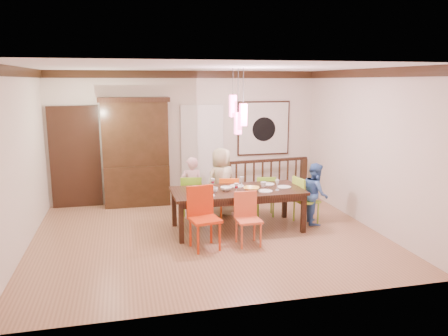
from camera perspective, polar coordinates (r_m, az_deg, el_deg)
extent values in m
plane|color=#906346|center=(7.79, -2.03, -8.81)|extent=(6.00, 6.00, 0.00)
plane|color=white|center=(7.32, -2.19, 13.03)|extent=(6.00, 6.00, 0.00)
plane|color=beige|center=(9.86, -4.91, 4.10)|extent=(6.00, 0.00, 6.00)
plane|color=beige|center=(7.46, -25.35, 0.73)|extent=(0.00, 5.00, 5.00)
plane|color=beige|center=(8.51, 18.15, 2.44)|extent=(0.00, 5.00, 5.00)
cube|color=black|center=(9.82, -18.82, 1.14)|extent=(1.04, 0.07, 2.24)
cube|color=silver|center=(9.94, -2.84, 1.85)|extent=(0.97, 0.05, 2.22)
cube|color=black|center=(10.23, 5.17, 5.20)|extent=(1.25, 0.04, 1.25)
cube|color=silver|center=(10.20, 5.22, 5.18)|extent=(1.18, 0.02, 1.18)
cylinder|color=black|center=(10.19, 5.24, 5.06)|extent=(0.56, 0.01, 0.56)
cube|color=#EC4688|center=(7.70, 1.16, 8.11)|extent=(0.11, 0.11, 0.38)
cylinder|color=black|center=(7.69, 1.18, 11.23)|extent=(0.01, 0.01, 0.46)
cube|color=#EC4688|center=(7.66, 2.51, 6.96)|extent=(0.11, 0.11, 0.38)
cylinder|color=black|center=(7.63, 2.55, 10.66)|extent=(0.01, 0.01, 0.61)
cube|color=#EC4688|center=(7.69, 1.83, 5.86)|extent=(0.11, 0.11, 0.38)
cylinder|color=black|center=(7.66, 1.85, 10.11)|extent=(0.01, 0.01, 0.76)
cube|color=black|center=(7.91, 1.77, -3.01)|extent=(2.37, 1.10, 0.05)
cube|color=black|center=(8.24, -6.51, -5.19)|extent=(0.08, 0.08, 0.70)
cube|color=black|center=(8.75, 7.97, -4.24)|extent=(0.08, 0.08, 0.70)
cube|color=black|center=(7.38, -5.67, -7.16)|extent=(0.08, 0.08, 0.70)
cube|color=black|center=(7.94, 10.34, -5.93)|extent=(0.08, 0.08, 0.70)
cube|color=black|center=(8.37, 0.93, -2.73)|extent=(2.16, 0.06, 0.10)
cube|color=black|center=(7.48, 2.71, -4.44)|extent=(2.16, 0.06, 0.10)
cube|color=#79BC21|center=(8.55, -4.24, -4.00)|extent=(0.47, 0.47, 0.04)
cube|color=#79BC21|center=(8.49, -4.26, -2.44)|extent=(0.40, 0.11, 0.44)
cylinder|color=#79BC21|center=(8.43, -5.14, -5.78)|extent=(0.03, 0.03, 0.42)
cylinder|color=#79BC21|center=(8.48, -2.96, -5.65)|extent=(0.03, 0.03, 0.42)
cylinder|color=#79BC21|center=(8.74, -5.44, -5.17)|extent=(0.03, 0.03, 0.42)
cylinder|color=#79BC21|center=(8.78, -3.34, -5.04)|extent=(0.03, 0.03, 0.42)
cube|color=#F55C14|center=(8.65, 0.64, -3.93)|extent=(0.45, 0.45, 0.04)
cube|color=#F55C14|center=(8.59, 0.64, -2.48)|extent=(0.38, 0.12, 0.42)
cylinder|color=#F55C14|center=(8.53, -0.13, -5.61)|extent=(0.03, 0.03, 0.40)
cylinder|color=#F55C14|center=(8.60, 1.88, -5.47)|extent=(0.03, 0.03, 0.40)
cylinder|color=#F55C14|center=(8.81, -0.58, -5.04)|extent=(0.03, 0.03, 0.40)
cylinder|color=#F55C14|center=(8.88, 1.36, -4.91)|extent=(0.03, 0.03, 0.40)
cube|color=#79B628|center=(8.85, 5.38, -3.67)|extent=(0.44, 0.44, 0.04)
cube|color=#79B628|center=(8.80, 5.41, -2.27)|extent=(0.37, 0.11, 0.41)
cylinder|color=#79B628|center=(8.73, 4.73, -5.27)|extent=(0.03, 0.03, 0.39)
cylinder|color=#79B628|center=(8.82, 6.60, -5.13)|extent=(0.03, 0.03, 0.39)
cylinder|color=#79B628|center=(9.00, 4.14, -4.74)|extent=(0.03, 0.03, 0.39)
cylinder|color=#79B628|center=(9.09, 5.96, -4.61)|extent=(0.03, 0.03, 0.39)
cube|color=red|center=(7.07, -2.53, -6.76)|extent=(0.53, 0.53, 0.04)
cube|color=red|center=(6.99, -2.55, -4.65)|extent=(0.46, 0.12, 0.50)
cylinder|color=red|center=(6.95, -3.74, -9.28)|extent=(0.04, 0.04, 0.48)
cylinder|color=red|center=(7.01, -0.73, -9.05)|extent=(0.04, 0.04, 0.48)
cylinder|color=red|center=(7.29, -4.23, -8.28)|extent=(0.04, 0.04, 0.48)
cylinder|color=red|center=(7.35, -1.36, -8.08)|extent=(0.04, 0.04, 0.48)
cube|color=#DC5932|center=(7.25, 3.22, -6.85)|extent=(0.40, 0.40, 0.04)
cube|color=#DC5932|center=(7.18, 3.24, -5.06)|extent=(0.40, 0.05, 0.43)
cylinder|color=#DC5932|center=(7.13, 2.31, -8.98)|extent=(0.03, 0.03, 0.41)
cylinder|color=#DC5932|center=(7.22, 4.79, -8.76)|extent=(0.03, 0.03, 0.41)
cylinder|color=#DC5932|center=(7.42, 1.65, -8.15)|extent=(0.03, 0.03, 0.41)
cylinder|color=#DC5932|center=(7.51, 4.03, -7.95)|extent=(0.03, 0.03, 0.41)
cube|color=#9BC733|center=(8.50, 10.70, -4.21)|extent=(0.47, 0.47, 0.04)
cube|color=#9BC733|center=(8.44, 10.76, -2.63)|extent=(0.11, 0.41, 0.44)
cylinder|color=#9BC733|center=(8.35, 10.07, -6.05)|extent=(0.03, 0.03, 0.42)
cylinder|color=#9BC733|center=(8.48, 12.12, -5.86)|extent=(0.03, 0.03, 0.42)
cylinder|color=#9BC733|center=(8.64, 9.21, -5.43)|extent=(0.03, 0.03, 0.42)
cylinder|color=#9BC733|center=(8.77, 11.20, -5.26)|extent=(0.03, 0.03, 0.42)
cube|color=black|center=(9.73, -11.27, -2.20)|extent=(1.38, 0.44, 0.89)
cube|color=black|center=(9.55, -11.53, 4.48)|extent=(1.38, 0.40, 1.38)
cube|color=black|center=(9.74, -11.57, 4.61)|extent=(1.19, 0.02, 1.19)
cube|color=black|center=(9.49, -11.70, 8.75)|extent=(1.48, 0.44, 0.10)
cube|color=black|center=(9.65, 0.33, -1.99)|extent=(0.13, 0.13, 0.92)
cube|color=black|center=(10.24, 10.55, -1.41)|extent=(0.13, 0.13, 0.92)
cube|color=black|center=(9.81, 5.64, 0.98)|extent=(1.98, 0.28, 0.06)
cube|color=black|center=(10.00, 5.55, -3.99)|extent=(1.86, 0.25, 0.05)
imported|color=beige|center=(8.56, -4.25, -2.65)|extent=(0.47, 0.33, 1.24)
imported|color=beige|center=(8.74, -0.34, -1.84)|extent=(0.79, 0.64, 1.38)
imported|color=#406AB4|center=(8.47, 11.87, -3.27)|extent=(0.56, 0.65, 1.17)
imported|color=gold|center=(7.81, 3.60, -2.75)|extent=(0.37, 0.37, 0.07)
imported|color=white|center=(7.82, 0.30, -2.72)|extent=(0.24, 0.24, 0.07)
imported|color=silver|center=(7.69, -1.26, -2.86)|extent=(0.15, 0.15, 0.09)
imported|color=silver|center=(8.11, 5.16, -2.15)|extent=(0.11, 0.11, 0.10)
cylinder|color=white|center=(8.04, -3.54, -2.54)|extent=(0.26, 0.26, 0.01)
cylinder|color=white|center=(8.14, 1.67, -2.35)|extent=(0.26, 0.26, 0.01)
cylinder|color=white|center=(8.32, 5.71, -2.11)|extent=(0.26, 0.26, 0.01)
cylinder|color=white|center=(7.47, -2.23, -3.62)|extent=(0.26, 0.26, 0.01)
cylinder|color=white|center=(7.80, 5.39, -3.01)|extent=(0.26, 0.26, 0.01)
cylinder|color=white|center=(8.14, 7.85, -2.46)|extent=(0.26, 0.26, 0.01)
cube|color=#D83359|center=(7.60, 2.44, -3.36)|extent=(0.18, 0.14, 0.01)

